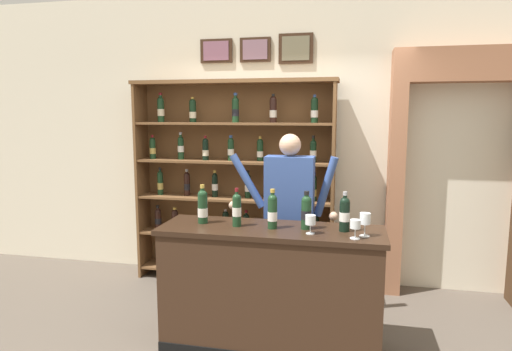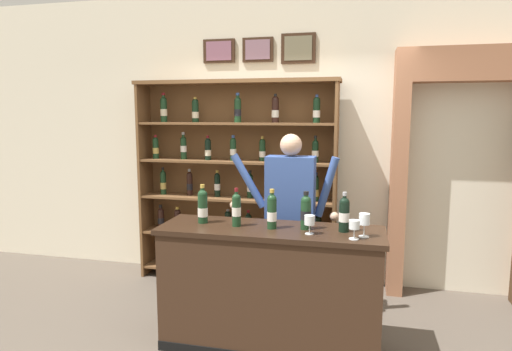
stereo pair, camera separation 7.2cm
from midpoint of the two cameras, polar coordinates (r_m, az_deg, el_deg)
ground_plane at (r=3.84m, az=0.00°, el=-21.18°), size 14.00×14.00×0.02m
back_wall at (r=4.96m, az=4.02°, el=4.88°), size 12.00×0.19×3.19m
wine_shelf at (r=4.85m, az=-3.26°, el=-0.25°), size 2.23×0.35×2.22m
archway_doorway at (r=4.91m, az=24.45°, el=2.22°), size 1.39×0.45×2.50m
tasting_counter at (r=3.61m, az=1.31°, el=-14.36°), size 1.75×0.56×0.98m
shopkeeper at (r=3.99m, az=3.80°, el=-3.88°), size 1.00×0.22×1.69m
tasting_bottle_grappa at (r=3.60m, az=-7.49°, el=-3.96°), size 0.08×0.08×0.32m
tasting_bottle_chianti at (r=3.48m, az=-3.10°, el=-4.35°), size 0.07×0.07×0.31m
tasting_bottle_prosecco at (r=3.41m, az=1.54°, el=-4.58°), size 0.07×0.07×0.31m
tasting_bottle_brunello at (r=3.41m, az=5.93°, el=-4.62°), size 0.08×0.08×0.30m
tasting_bottle_vin_santo at (r=3.39m, az=10.82°, el=-4.83°), size 0.08×0.08×0.30m
wine_glass_spare at (r=3.28m, az=6.44°, el=-5.81°), size 0.08×0.08×0.14m
wine_glass_right at (r=3.21m, az=12.12°, el=-6.34°), size 0.08×0.08×0.14m
wine_glass_center at (r=3.28m, az=13.34°, el=-5.57°), size 0.08×0.08×0.17m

